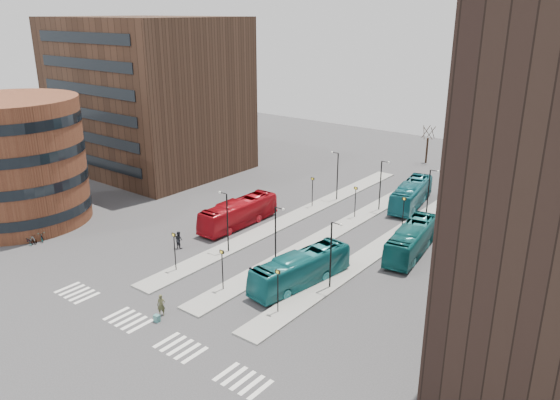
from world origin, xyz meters
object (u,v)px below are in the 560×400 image
Objects in this scene: bicycle_far at (41,236)px; commuter_c at (279,268)px; traveller at (161,305)px; suitcase at (157,318)px; red_bus at (239,213)px; teal_bus_b at (411,194)px; commuter_a at (179,240)px; teal_bus_d at (492,187)px; bicycle_mid at (31,239)px; teal_bus_c at (412,239)px; bicycle_near at (28,241)px; teal_bus_a at (301,269)px; commuter_b at (250,276)px.

commuter_c is at bearing -51.35° from bicycle_far.
suitcase is at bearing -100.71° from traveller.
bicycle_far is at bearing -57.87° from commuter_c.
red_bus is 21.72m from teal_bus_b.
suitcase is 0.32× the size of commuter_a.
teal_bus_b is (3.87, 36.68, 1.22)m from suitcase.
commuter_c is (-7.85, -34.06, -0.57)m from teal_bus_d.
commuter_c is at bearing -81.07° from bicycle_mid.
bicycle_far reaches higher than suitcase.
teal_bus_c is 6.61× the size of bicycle_mid.
commuter_c reaches higher than suitcase.
traveller is (-0.44, 0.86, 0.61)m from suitcase.
commuter_a is (-9.09, 10.49, 0.62)m from suitcase.
bicycle_mid is at bearing 1.73° from bicycle_near.
commuter_c is at bearing 35.33° from traveller.
suitcase is 36.91m from teal_bus_b.
traveller is at bearing -76.27° from bicycle_far.
teal_bus_a is 0.97× the size of teal_bus_b.
teal_bus_a is at bearing -96.89° from teal_bus_b.
teal_bus_b reaches higher than teal_bus_c.
commuter_b reaches higher than suitcase.
commuter_b reaches higher than bicycle_mid.
suitcase is 1.15m from traveller.
bicycle_near is (-24.81, -10.17, -0.51)m from commuter_c.
bicycle_near is at bearing 35.88° from commuter_a.
teal_bus_a is 6.60× the size of bicycle_mid.
teal_bus_c is at bearing -44.66° from commuter_b.
bicycle_mid is (-25.86, -34.84, -1.03)m from teal_bus_b.
traveller is 1.09× the size of commuter_b.
teal_bus_d is 5.82× the size of commuter_c.
teal_bus_a reaches higher than commuter_a.
bicycle_near reaches higher than suitcase.
bicycle_mid is (0.00, 0.32, 0.07)m from bicycle_near.
teal_bus_a reaches higher than suitcase.
suitcase is 12.97m from teal_bus_a.
red_bus is 6.70× the size of bicycle_mid.
red_bus is at bearing 106.90° from suitcase.
red_bus is at bearing -134.33° from teal_bus_b.
teal_bus_b is 6.00× the size of commuter_a.
bicycle_mid is (-27.15, -10.00, -0.99)m from teal_bus_a.
red_bus is at bearing -109.57° from commuter_c.
teal_bus_c is (9.99, 23.83, 1.19)m from suitcase.
teal_bus_c is 5.79× the size of commuter_c.
traveller is 1.12× the size of bicycle_mid.
teal_bus_b is 6.61× the size of commuter_b.
bicycle_mid is 0.84× the size of bicycle_far.
teal_bus_a is at bearing 106.28° from commuter_c.
teal_bus_a is 14.32m from commuter_a.
teal_bus_a is 5.91× the size of traveller.
teal_bus_d is at bearing -49.36° from bicycle_mid.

